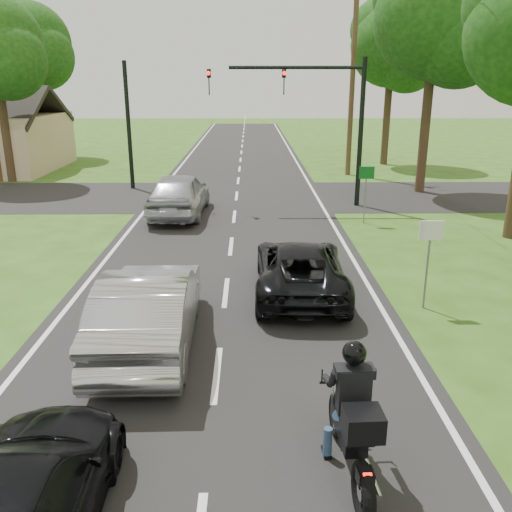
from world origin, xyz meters
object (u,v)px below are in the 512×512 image
Objects in this scene: silver_suv at (179,194)px; traffic_signal at (317,106)px; dark_suv at (300,268)px; dark_car_behind at (13,511)px; sign_green at (366,181)px; motorcycle_rider at (352,426)px; silver_sedan at (149,308)px; sign_white at (430,243)px; utility_pole_far at (352,81)px.

traffic_signal is at bearing -160.35° from silver_suv.
dark_car_behind is (-3.84, -7.95, -0.02)m from dark_suv.
sign_green is (7.07, -1.30, 0.73)m from silver_suv.
dark_suv is at bearing 118.28° from silver_suv.
motorcycle_rider reaches higher than dark_suv.
traffic_signal reaches higher than silver_sedan.
silver_sedan is at bearing 128.32° from motorcycle_rider.
traffic_signal is at bearing 97.05° from sign_white.
motorcycle_rider is 0.36× the size of traffic_signal.
sign_green is (1.56, -3.02, -2.54)m from traffic_signal.
silver_sedan is 0.97× the size of silver_suv.
dark_suv is 0.73× the size of traffic_signal.
silver_sedan reaches higher than dark_suv.
traffic_signal reaches higher than sign_green.
traffic_signal reaches higher than motorcycle_rider.
dark_suv is 8.83m from dark_car_behind.
silver_suv is at bearing -130.72° from utility_pole_far.
motorcycle_rider is at bearing 92.64° from dark_suv.
dark_car_behind is at bearing 92.97° from silver_suv.
dark_car_behind is 16.47m from sign_green.
dark_suv is at bearing -140.35° from silver_sedan.
motorcycle_rider is at bearing 129.69° from silver_sedan.
motorcycle_rider is 0.46× the size of silver_suv.
dark_suv is 1.07× the size of dark_car_behind.
sign_white reaches higher than dark_car_behind.
utility_pole_far is (2.86, 8.00, 0.95)m from traffic_signal.
silver_suv is 2.36× the size of sign_green.
sign_green is (6.29, 9.81, 0.78)m from silver_sedan.
sign_white is (2.75, 5.64, 0.82)m from motorcycle_rider.
dark_car_behind is 0.44× the size of utility_pole_far.
sign_white is at bearing 162.10° from dark_suv.
traffic_signal is at bearing 82.49° from motorcycle_rider.
utility_pole_far is (4.34, 18.00, 4.42)m from dark_suv.
silver_sedan is 11.67m from sign_green.
motorcycle_rider reaches higher than dark_car_behind.
traffic_signal is 3.00× the size of sign_green.
silver_suv is at bearing 126.47° from sign_white.
traffic_signal reaches higher than dark_car_behind.
motorcycle_rider is 0.23× the size of utility_pole_far.
dark_suv is at bearing -113.52° from sign_green.
dark_car_behind is (-0.59, -5.12, -0.17)m from silver_sedan.
motorcycle_rider is at bearing 107.73° from silver_suv.
dark_car_behind is at bearing 82.03° from silver_sedan.
traffic_signal is 11.39m from sign_white.
utility_pole_far is 19.39m from sign_white.
traffic_signal is 4.24m from sign_green.
silver_sedan is 0.76× the size of traffic_signal.
sign_green is at bearing -124.04° from silver_sedan.
motorcycle_rider is 4.14m from dark_car_behind.
dark_car_behind is 19.04m from traffic_signal.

